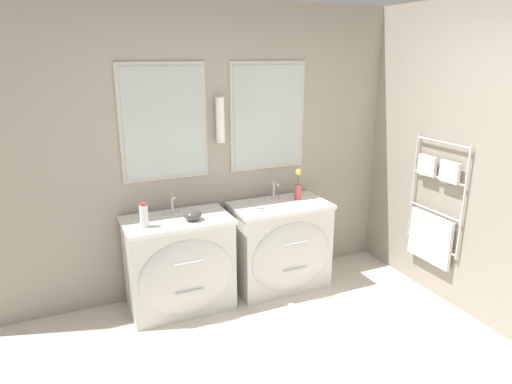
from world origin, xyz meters
The scene contains 10 objects.
wall_back centered at (0.00, 2.06, 1.31)m, with size 5.00×0.16×2.60m.
wall_right centered at (1.73, 0.92, 1.29)m, with size 0.13×4.04×2.60m.
vanity_left centered at (-0.53, 1.71, 0.42)m, with size 0.90×0.59×0.83m.
vanity_right centered at (0.45, 1.71, 0.42)m, with size 0.90×0.59×0.83m.
faucet_left centered at (-0.53, 1.87, 0.91)m, with size 0.17×0.11×0.18m.
faucet_right centered at (0.45, 1.87, 0.91)m, with size 0.17×0.11×0.18m.
toiletry_bottle centered at (-0.81, 1.65, 0.92)m, with size 0.07×0.07×0.20m.
amenity_bowl centered at (-0.41, 1.65, 0.87)m, with size 0.15×0.15×0.09m.
flower_vase centered at (0.67, 1.80, 0.95)m, with size 0.07×0.07×0.30m.
soap_dish centered at (0.20, 1.63, 0.85)m, with size 0.12×0.08×0.04m.
Camera 1 is at (-1.38, -1.82, 2.16)m, focal length 32.00 mm.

